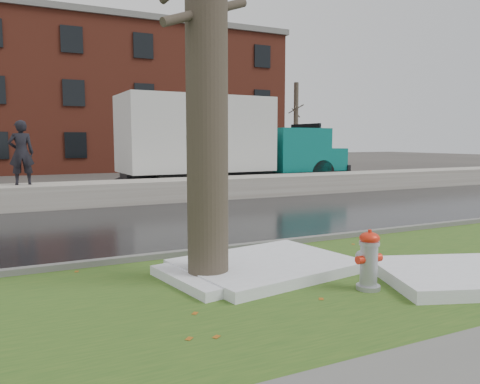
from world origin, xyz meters
name	(u,v)px	position (x,y,z in m)	size (l,w,h in m)	color
ground	(265,264)	(0.00, 0.00, 0.00)	(120.00, 120.00, 0.00)	#47423D
verge	(306,283)	(0.00, -1.25, 0.02)	(60.00, 4.50, 0.04)	#294E1A
road	(180,222)	(0.00, 4.50, 0.01)	(60.00, 7.00, 0.03)	black
parking_lot	(114,190)	(0.00, 13.00, 0.01)	(60.00, 9.00, 0.03)	slate
curb	(239,248)	(0.00, 1.00, 0.07)	(60.00, 0.15, 0.14)	slate
snowbank	(139,192)	(0.00, 8.70, 0.38)	(60.00, 1.60, 0.75)	#AFABA0
brick_building	(95,102)	(2.00, 30.00, 5.00)	(26.00, 12.00, 10.00)	maroon
bg_tree_right	(296,124)	(16.00, 24.00, 3.33)	(1.40, 1.62, 6.50)	brown
fire_hydrant	(369,258)	(0.57, -1.92, 0.49)	(0.40, 0.34, 0.84)	#9A9CA1
tree	(206,18)	(-1.28, -0.59, 3.79)	(1.49, 1.72, 7.44)	brown
box_truck	(223,142)	(4.24, 11.29, 2.05)	(11.64, 3.01, 3.87)	black
worker	(21,153)	(-3.54, 8.84, 1.73)	(0.71, 0.47, 1.95)	black
snow_patch_near	(266,265)	(-0.24, -0.48, 0.12)	(2.60, 2.00, 0.16)	white
snow_patch_far	(238,270)	(-0.73, -0.49, 0.11)	(2.20, 1.60, 0.14)	white
snow_patch_side	(479,275)	(2.30, -2.33, 0.13)	(2.80, 1.80, 0.18)	white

